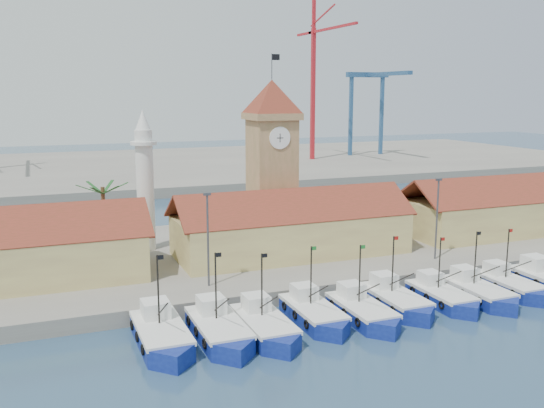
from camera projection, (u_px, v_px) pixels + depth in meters
name	position (u px, v px, depth m)	size (l,w,h in m)	color
ground	(383.00, 327.00, 51.58)	(400.00, 400.00, 0.00)	navy
quay	(278.00, 251.00, 73.39)	(140.00, 32.00, 1.50)	gray
terminal	(149.00, 168.00, 152.01)	(240.00, 80.00, 2.00)	gray
boat_0	(162.00, 337.00, 47.58)	(3.68, 10.08, 7.63)	navy
boat_1	(220.00, 332.00, 48.67)	(3.63, 9.94, 7.52)	navy
boat_2	(266.00, 328.00, 49.58)	(3.47, 9.51, 7.20)	navy
boat_3	(315.00, 315.00, 52.47)	(3.40, 9.30, 7.04)	navy
boat_4	(364.00, 313.00, 52.95)	(3.39, 9.29, 7.03)	navy
boat_5	(397.00, 302.00, 55.69)	(3.45, 9.44, 7.14)	navy
boat_6	(443.00, 298.00, 57.00)	(3.23, 8.85, 6.70)	navy
boat_7	(479.00, 294.00, 58.03)	(3.39, 9.29, 7.03)	navy
boat_8	(511.00, 287.00, 60.20)	(3.27, 8.95, 6.77)	navy
hall_center	(291.00, 232.00, 69.14)	(27.04, 10.13, 7.61)	#D8CB76
hall_right	(511.00, 212.00, 80.68)	(31.20, 10.13, 7.61)	#D8CB76
clock_tower	(272.00, 157.00, 73.17)	(5.80, 5.80, 22.70)	tan
minaret	(145.00, 180.00, 70.01)	(3.00, 3.00, 16.30)	silver
palm_tree	(104.00, 216.00, 67.01)	(5.60, 5.03, 8.39)	brown
lamp_posts	(327.00, 225.00, 61.55)	(80.70, 0.25, 9.03)	#3F3F44
crane_red_right	(316.00, 72.00, 157.21)	(1.00, 32.69, 41.04)	red
gantry	(373.00, 91.00, 167.83)	(13.00, 22.00, 23.20)	#29517D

